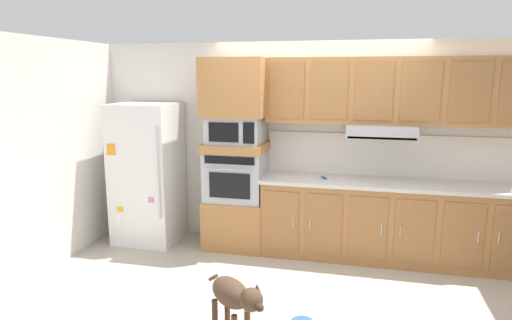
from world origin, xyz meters
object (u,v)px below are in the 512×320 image
object	(u,v)px
refrigerator	(148,173)
dog	(235,296)
built_in_oven	(236,175)
microwave	(236,130)
screwdriver	(325,177)

from	to	relation	value
refrigerator	dog	bearing A→B (deg)	-48.44
built_in_oven	microwave	distance (m)	0.56
built_in_oven	screwdriver	world-z (taller)	built_in_oven
microwave	dog	xyz separation A→B (m)	(0.54, -1.97, -1.07)
built_in_oven	dog	size ratio (longest dim) A/B	1.15
refrigerator	screwdriver	distance (m)	2.22
refrigerator	built_in_oven	bearing A→B (deg)	3.37
built_in_oven	screwdriver	distance (m)	1.07
dog	microwave	bearing A→B (deg)	145.80
screwdriver	dog	bearing A→B (deg)	-105.25
refrigerator	built_in_oven	size ratio (longest dim) A/B	2.51
refrigerator	microwave	distance (m)	1.29
microwave	screwdriver	distance (m)	1.20
refrigerator	microwave	world-z (taller)	refrigerator
screwdriver	built_in_oven	bearing A→B (deg)	179.07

